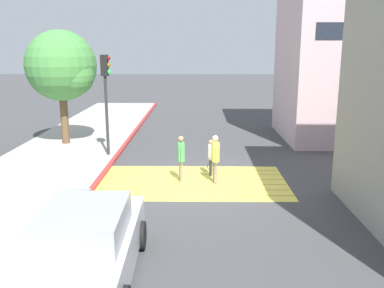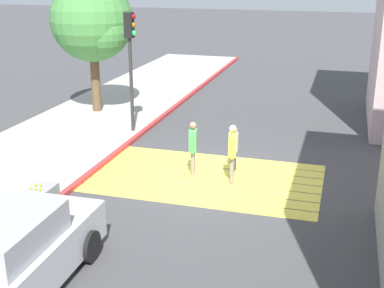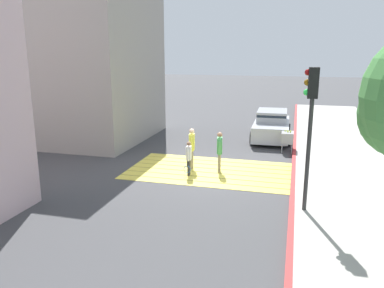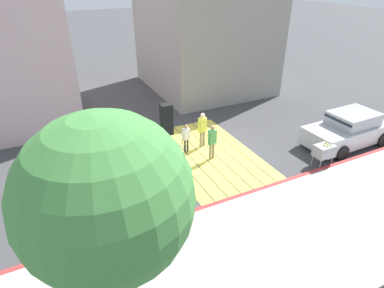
{
  "view_description": "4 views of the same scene",
  "coord_description": "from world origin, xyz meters",
  "px_view_note": "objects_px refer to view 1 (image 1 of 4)",
  "views": [
    {
      "loc": [
        0.16,
        -13.77,
        4.52
      ],
      "look_at": [
        -0.04,
        0.63,
        1.2
      ],
      "focal_mm": 39.21,
      "sensor_mm": 36.0,
      "label": 1
    },
    {
      "loc": [
        3.49,
        -13.33,
        5.7
      ],
      "look_at": [
        -0.42,
        -0.02,
        0.98
      ],
      "focal_mm": 49.1,
      "sensor_mm": 36.0,
      "label": 2
    },
    {
      "loc": [
        -3.16,
        14.31,
        4.68
      ],
      "look_at": [
        0.56,
        0.57,
        1.2
      ],
      "focal_mm": 35.92,
      "sensor_mm": 36.0,
      "label": 3
    },
    {
      "loc": [
        -10.77,
        6.05,
        7.29
      ],
      "look_at": [
        -0.16,
        0.86,
        0.8
      ],
      "focal_mm": 30.05,
      "sensor_mm": 36.0,
      "label": 4
    }
  ],
  "objects_px": {
    "pedestrian_adult_lead": "(181,155)",
    "pedestrian_child_with_racket": "(211,155)",
    "car_parked_near_curb": "(87,247)",
    "pedestrian_adult_trailing": "(215,156)",
    "street_tree": "(63,68)",
    "tennis_ball_cart": "(76,203)",
    "traffic_light_corner": "(106,85)"
  },
  "relations": [
    {
      "from": "pedestrian_adult_trailing",
      "to": "traffic_light_corner",
      "type": "bearing_deg",
      "value": 141.85
    },
    {
      "from": "car_parked_near_curb",
      "to": "pedestrian_adult_lead",
      "type": "relative_size",
      "value": 2.7
    },
    {
      "from": "car_parked_near_curb",
      "to": "pedestrian_adult_trailing",
      "type": "height_order",
      "value": "pedestrian_adult_trailing"
    },
    {
      "from": "traffic_light_corner",
      "to": "pedestrian_adult_lead",
      "type": "relative_size",
      "value": 2.64
    },
    {
      "from": "traffic_light_corner",
      "to": "pedestrian_adult_trailing",
      "type": "relative_size",
      "value": 2.55
    },
    {
      "from": "tennis_ball_cart",
      "to": "pedestrian_child_with_racket",
      "type": "height_order",
      "value": "pedestrian_child_with_racket"
    },
    {
      "from": "pedestrian_adult_lead",
      "to": "pedestrian_adult_trailing",
      "type": "bearing_deg",
      "value": -7.07
    },
    {
      "from": "car_parked_near_curb",
      "to": "pedestrian_child_with_racket",
      "type": "height_order",
      "value": "car_parked_near_curb"
    },
    {
      "from": "traffic_light_corner",
      "to": "tennis_ball_cart",
      "type": "relative_size",
      "value": 4.17
    },
    {
      "from": "street_tree",
      "to": "pedestrian_adult_lead",
      "type": "height_order",
      "value": "street_tree"
    },
    {
      "from": "pedestrian_adult_lead",
      "to": "tennis_ball_cart",
      "type": "bearing_deg",
      "value": -122.66
    },
    {
      "from": "pedestrian_adult_trailing",
      "to": "street_tree",
      "type": "bearing_deg",
      "value": 140.64
    },
    {
      "from": "tennis_ball_cart",
      "to": "pedestrian_adult_trailing",
      "type": "height_order",
      "value": "pedestrian_adult_trailing"
    },
    {
      "from": "car_parked_near_curb",
      "to": "tennis_ball_cart",
      "type": "distance_m",
      "value": 2.62
    },
    {
      "from": "pedestrian_child_with_racket",
      "to": "tennis_ball_cart",
      "type": "bearing_deg",
      "value": -127.43
    },
    {
      "from": "car_parked_near_curb",
      "to": "pedestrian_child_with_racket",
      "type": "relative_size",
      "value": 3.26
    },
    {
      "from": "traffic_light_corner",
      "to": "pedestrian_adult_lead",
      "type": "distance_m",
      "value": 5.01
    },
    {
      "from": "car_parked_near_curb",
      "to": "pedestrian_adult_trailing",
      "type": "bearing_deg",
      "value": 66.08
    },
    {
      "from": "street_tree",
      "to": "pedestrian_adult_lead",
      "type": "distance_m",
      "value": 8.16
    },
    {
      "from": "street_tree",
      "to": "tennis_ball_cart",
      "type": "relative_size",
      "value": 5.23
    },
    {
      "from": "traffic_light_corner",
      "to": "street_tree",
      "type": "relative_size",
      "value": 0.8
    },
    {
      "from": "traffic_light_corner",
      "to": "pedestrian_adult_lead",
      "type": "xyz_separation_m",
      "value": [
        3.17,
        -3.26,
        -2.1
      ]
    },
    {
      "from": "car_parked_near_curb",
      "to": "street_tree",
      "type": "xyz_separation_m",
      "value": [
        -3.95,
        11.69,
        2.9
      ]
    },
    {
      "from": "pedestrian_child_with_racket",
      "to": "traffic_light_corner",
      "type": "bearing_deg",
      "value": 149.07
    },
    {
      "from": "street_tree",
      "to": "pedestrian_child_with_racket",
      "type": "bearing_deg",
      "value": -35.05
    },
    {
      "from": "street_tree",
      "to": "pedestrian_adult_lead",
      "type": "relative_size",
      "value": 3.31
    },
    {
      "from": "car_parked_near_curb",
      "to": "street_tree",
      "type": "distance_m",
      "value": 12.68
    },
    {
      "from": "pedestrian_adult_trailing",
      "to": "pedestrian_child_with_racket",
      "type": "distance_m",
      "value": 0.91
    },
    {
      "from": "pedestrian_adult_lead",
      "to": "pedestrian_child_with_racket",
      "type": "relative_size",
      "value": 1.21
    },
    {
      "from": "car_parked_near_curb",
      "to": "pedestrian_child_with_racket",
      "type": "distance_m",
      "value": 7.55
    },
    {
      "from": "pedestrian_adult_lead",
      "to": "pedestrian_child_with_racket",
      "type": "distance_m",
      "value": 1.29
    },
    {
      "from": "pedestrian_adult_lead",
      "to": "pedestrian_child_with_racket",
      "type": "xyz_separation_m",
      "value": [
        1.04,
        0.73,
        -0.18
      ]
    }
  ]
}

